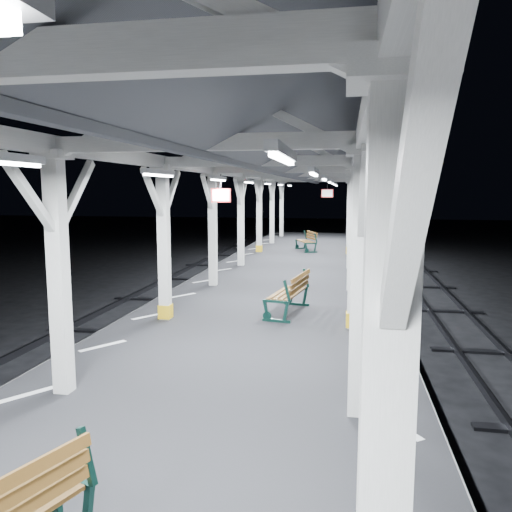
# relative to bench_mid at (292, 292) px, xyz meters

# --- Properties ---
(ground) EXTENTS (120.00, 120.00, 0.00)m
(ground) POSITION_rel_bench_mid_xyz_m (-0.65, -2.99, -1.50)
(ground) COLOR black
(ground) RESTS_ON ground
(platform) EXTENTS (6.00, 50.00, 1.00)m
(platform) POSITION_rel_bench_mid_xyz_m (-0.65, -2.99, -1.00)
(platform) COLOR black
(platform) RESTS_ON ground
(hazard_stripes_left) EXTENTS (1.00, 48.00, 0.01)m
(hazard_stripes_left) POSITION_rel_bench_mid_xyz_m (-3.10, -2.99, -0.50)
(hazard_stripes_left) COLOR silver
(hazard_stripes_left) RESTS_ON platform
(hazard_stripes_right) EXTENTS (1.00, 48.00, 0.01)m
(hazard_stripes_right) POSITION_rel_bench_mid_xyz_m (1.80, -2.99, -0.50)
(hazard_stripes_right) COLOR silver
(hazard_stripes_right) RESTS_ON platform
(canopy) EXTENTS (5.40, 49.00, 4.65)m
(canopy) POSITION_rel_bench_mid_xyz_m (-0.65, -3.01, 3.07)
(canopy) COLOR silver
(canopy) RESTS_ON platform
(bench_mid) EXTENTS (0.92, 1.81, 0.94)m
(bench_mid) POSITION_rel_bench_mid_xyz_m (0.00, 0.00, 0.00)
(bench_mid) COLOR #0E3029
(bench_mid) RESTS_ON platform
(bench_far) EXTENTS (1.15, 1.74, 0.89)m
(bench_far) POSITION_rel_bench_mid_xyz_m (-0.53, 12.05, -0.03)
(bench_far) COLOR #0E3029
(bench_far) RESTS_ON platform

